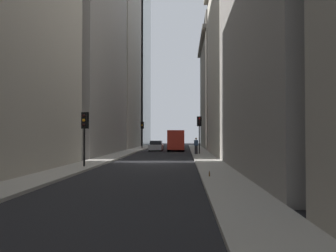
# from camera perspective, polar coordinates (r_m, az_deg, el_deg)

# --- Properties ---
(ground_plane) EXTENTS (135.00, 135.00, 0.00)m
(ground_plane) POSITION_cam_1_polar(r_m,az_deg,el_deg) (29.24, -2.44, -5.77)
(ground_plane) COLOR black
(sidewalk_right) EXTENTS (90.00, 2.20, 0.14)m
(sidewalk_right) POSITION_cam_1_polar(r_m,az_deg,el_deg) (29.97, -11.08, -5.50)
(sidewalk_right) COLOR #A8A399
(sidewalk_right) RESTS_ON ground_plane
(sidewalk_left) EXTENTS (90.00, 2.20, 0.14)m
(sidewalk_left) POSITION_cam_1_polar(r_m,az_deg,el_deg) (29.18, 6.44, -5.63)
(sidewalk_left) COLOR #A8A399
(sidewalk_left) RESTS_ON ground_plane
(building_left_far) EXTENTS (19.83, 10.50, 19.93)m
(building_left_far) POSITION_cam_1_polar(r_m,az_deg,el_deg) (61.68, 10.15, 5.84)
(building_left_far) COLOR gray
(building_left_far) RESTS_ON ground_plane
(building_left_midfar) EXTENTS (16.87, 10.50, 22.08)m
(building_left_midfar) POSITION_cam_1_polar(r_m,az_deg,el_deg) (40.90, 14.15, 11.10)
(building_left_midfar) COLOR beige
(building_left_midfar) RESTS_ON ground_plane
(building_right_far) EXTENTS (18.71, 10.00, 29.59)m
(building_right_far) POSITION_cam_1_polar(r_m,az_deg,el_deg) (63.60, -9.51, 10.02)
(building_right_far) COLOR gray
(building_right_far) RESTS_ON ground_plane
(building_right_midfar) EXTENTS (19.67, 10.00, 25.54)m
(building_right_midfar) POSITION_cam_1_polar(r_m,az_deg,el_deg) (43.98, -15.24, 12.51)
(building_right_midfar) COLOR gray
(building_right_midfar) RESTS_ON ground_plane
(delivery_truck) EXTENTS (6.46, 2.25, 2.84)m
(delivery_truck) POSITION_cam_1_polar(r_m,az_deg,el_deg) (50.56, 1.32, -2.27)
(delivery_truck) COLOR red
(delivery_truck) RESTS_ON ground_plane
(sedan_silver) EXTENTS (4.30, 1.78, 1.42)m
(sedan_silver) POSITION_cam_1_polar(r_m,az_deg,el_deg) (50.29, -1.89, -3.18)
(sedan_silver) COLOR #B7BABF
(sedan_silver) RESTS_ON ground_plane
(traffic_light_foreground) EXTENTS (0.43, 0.52, 3.60)m
(traffic_light_foreground) POSITION_cam_1_polar(r_m,az_deg,el_deg) (24.63, -13.04, -0.07)
(traffic_light_foreground) COLOR black
(traffic_light_foreground) RESTS_ON sidewalk_right
(traffic_light_midblock) EXTENTS (0.43, 0.52, 4.15)m
(traffic_light_midblock) POSITION_cam_1_polar(r_m,az_deg,el_deg) (40.35, 4.95, -0.03)
(traffic_light_midblock) COLOR black
(traffic_light_midblock) RESTS_ON sidewalk_left
(traffic_light_far_junction) EXTENTS (0.43, 0.52, 4.15)m
(traffic_light_far_junction) POSITION_cam_1_polar(r_m,az_deg,el_deg) (56.71, -4.10, -0.42)
(traffic_light_far_junction) COLOR black
(traffic_light_far_junction) RESTS_ON sidewalk_right
(pedestrian) EXTENTS (0.26, 0.44, 1.78)m
(pedestrian) POSITION_cam_1_polar(r_m,az_deg,el_deg) (39.55, 4.45, -3.01)
(pedestrian) COLOR black
(pedestrian) RESTS_ON sidewalk_left
(discarded_bottle) EXTENTS (0.07, 0.07, 0.27)m
(discarded_bottle) POSITION_cam_1_polar(r_m,az_deg,el_deg) (18.41, 6.53, -7.56)
(discarded_bottle) COLOR brown
(discarded_bottle) RESTS_ON sidewalk_left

